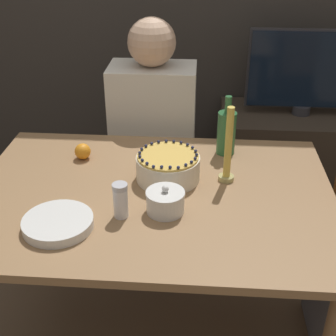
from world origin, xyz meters
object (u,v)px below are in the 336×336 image
candle (228,152)px  person_man_blue_shirt (154,160)px  cake (168,167)px  bottle (226,132)px  sugar_bowl (165,201)px  tv_monitor (307,71)px  sugar_shaker (121,200)px

candle → person_man_blue_shirt: person_man_blue_shirt is taller
cake → candle: size_ratio=0.81×
cake → bottle: bearing=46.1°
cake → sugar_bowl: bearing=-88.1°
cake → candle: candle is taller
candle → person_man_blue_shirt: (-0.33, 0.55, -0.35)m
sugar_bowl → tv_monitor: size_ratio=0.20×
cake → candle: bearing=1.8°
candle → tv_monitor: 1.11m
sugar_shaker → tv_monitor: bearing=57.3°
bottle → tv_monitor: tv_monitor is taller
sugar_bowl → candle: candle is taller
bottle → tv_monitor: bearing=59.8°
sugar_bowl → bottle: 0.49m
sugar_shaker → bottle: bottle is taller
sugar_bowl → person_man_blue_shirt: bearing=98.9°
bottle → tv_monitor: 0.92m
bottle → sugar_bowl: bearing=-115.8°
sugar_shaker → candle: 0.44m
candle → sugar_bowl: bearing=-133.7°
sugar_bowl → person_man_blue_shirt: 0.82m
candle → cake: bearing=-178.2°
cake → tv_monitor: size_ratio=0.37×
tv_monitor → person_man_blue_shirt: bearing=-149.7°
candle → bottle: candle is taller
candle → tv_monitor: size_ratio=0.45×
candle → person_man_blue_shirt: 0.73m
sugar_bowl → bottle: size_ratio=0.53×
sugar_shaker → tv_monitor: tv_monitor is taller
person_man_blue_shirt → tv_monitor: 0.98m
candle → bottle: 0.22m
sugar_shaker → candle: (0.35, 0.26, 0.06)m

